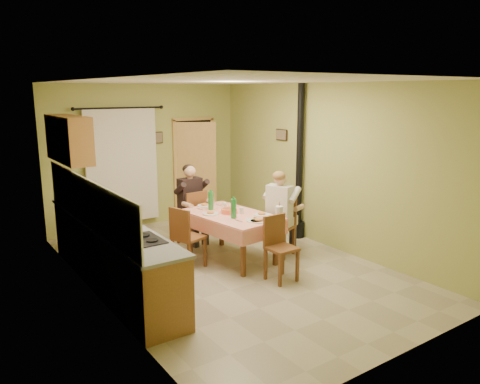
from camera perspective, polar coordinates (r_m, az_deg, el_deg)
floor at (r=7.27m, az=-1.19°, el=-9.28°), size 4.00×6.00×0.01m
room_shell at (r=6.81m, az=-1.25°, el=5.11°), size 4.04×6.04×2.82m
kitchen_run at (r=6.73m, az=-15.44°, el=-7.14°), size 0.64×3.64×1.56m
upper_cabinets at (r=7.62m, az=-20.18°, el=6.11°), size 0.35×1.40×0.70m
curtain at (r=9.22m, az=-14.16°, el=3.12°), size 1.70×0.07×2.22m
doorway at (r=9.89m, az=-5.49°, el=2.80°), size 0.96×0.44×2.15m
dining_table at (r=7.51m, az=-1.06°, el=-5.47°), size 1.15×1.69×0.76m
tableware at (r=7.31m, az=-0.40°, el=-2.33°), size 0.88×1.61×0.33m
chair_far at (r=8.33m, az=-5.86°, el=-4.38°), size 0.43×0.43×0.97m
chair_near at (r=6.77m, az=4.99°, el=-8.36°), size 0.39×0.39×0.94m
chair_right at (r=7.77m, az=4.91°, el=-5.59°), size 0.53×0.53×0.96m
chair_left at (r=7.24m, az=-6.33°, el=-6.99°), size 0.51×0.51×0.97m
man_far at (r=8.19m, az=-6.00°, el=-0.41°), size 0.60×0.48×1.39m
man_right at (r=7.60m, az=4.94°, el=-1.39°), size 0.59×0.65×1.39m
stove_flue at (r=8.56m, az=7.19°, el=1.10°), size 0.24×0.24×2.80m
picture_back at (r=9.53m, az=-9.94°, el=6.55°), size 0.19×0.03×0.23m
picture_right at (r=8.94m, az=5.09°, el=6.97°), size 0.03×0.31×0.21m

